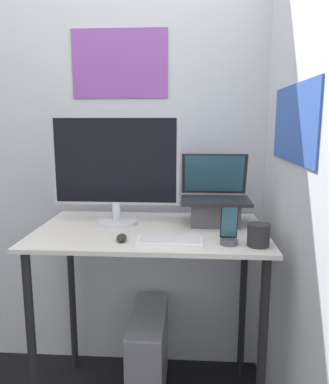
{
  "coord_description": "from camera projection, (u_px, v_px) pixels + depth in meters",
  "views": [
    {
      "loc": [
        0.18,
        -1.38,
        1.46
      ],
      "look_at": [
        0.07,
        0.33,
        1.14
      ],
      "focal_mm": 35.0,
      "sensor_mm": 36.0,
      "label": 1
    }
  ],
  "objects": [
    {
      "name": "wall_back",
      "position": [
        158.0,
        151.0,
        2.13
      ],
      "size": [
        6.0,
        0.06,
        2.6
      ],
      "color": "silver",
      "rests_on": "ground_plane"
    },
    {
      "name": "wall_side_right",
      "position": [
        312.0,
        167.0,
        1.36
      ],
      "size": [
        0.06,
        6.0,
        2.6
      ],
      "color": "silver",
      "rests_on": "ground_plane"
    },
    {
      "name": "desk",
      "position": [
        151.0,
        257.0,
        1.81
      ],
      "size": [
        1.08,
        0.66,
        0.96
      ],
      "color": "beige",
      "rests_on": "ground_plane"
    },
    {
      "name": "laptop",
      "position": [
        215.0,
        205.0,
        1.86
      ],
      "size": [
        0.34,
        0.29,
        0.34
      ],
      "color": "#4C4C51",
      "rests_on": "desk"
    },
    {
      "name": "monitor",
      "position": [
        116.0,
        170.0,
        1.82
      ],
      "size": [
        0.62,
        0.2,
        0.53
      ],
      "color": "silver",
      "rests_on": "desk"
    },
    {
      "name": "keyboard",
      "position": [
        170.0,
        240.0,
        1.58
      ],
      "size": [
        0.28,
        0.13,
        0.02
      ],
      "color": "white",
      "rests_on": "desk"
    },
    {
      "name": "mouse",
      "position": [
        122.0,
        238.0,
        1.59
      ],
      "size": [
        0.04,
        0.07,
        0.03
      ],
      "color": "#262626",
      "rests_on": "desk"
    },
    {
      "name": "cell_phone",
      "position": [
        229.0,
        232.0,
        1.56
      ],
      "size": [
        0.07,
        0.07,
        0.16
      ],
      "color": "#4C4C51",
      "rests_on": "desk"
    },
    {
      "name": "computer_tower",
      "position": [
        148.0,
        355.0,
        2.0
      ],
      "size": [
        0.18,
        0.5,
        0.47
      ],
      "color": "gray",
      "rests_on": "ground_plane"
    },
    {
      "name": "mug",
      "position": [
        258.0,
        235.0,
        1.53
      ],
      "size": [
        0.09,
        0.09,
        0.09
      ],
      "color": "#262628",
      "rests_on": "desk"
    }
  ]
}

